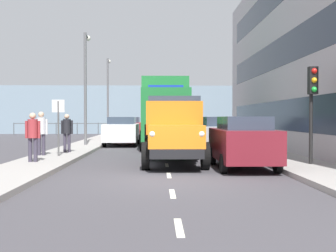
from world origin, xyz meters
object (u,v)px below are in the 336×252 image
object	(u,v)px
lamp_post_far	(108,90)
street_sign	(58,118)
lorry_cargo_green	(165,111)
car_maroon_kerbside_near	(242,142)
car_navy_kerbside_2	(205,131)
car_red_oppositeside_1	(129,128)
truck_vintage_orange	(174,132)
car_silver_kerbside_1	(218,135)
pedestrian_with_bag	(33,133)
pedestrian_couple_a	(67,130)
pedestrian_in_dark_coat	(41,130)
car_white_oppositeside_0	(122,131)
traffic_light_near	(312,94)
lamp_post_promenade	(86,78)

from	to	relation	value
lamp_post_far	street_sign	size ratio (longest dim) A/B	2.90
lorry_cargo_green	car_maroon_kerbside_near	world-z (taller)	lorry_cargo_green
car_navy_kerbside_2	car_red_oppositeside_1	bearing A→B (deg)	-54.71
truck_vintage_orange	car_silver_kerbside_1	bearing A→B (deg)	-116.68
truck_vintage_orange	pedestrian_with_bag	xyz separation A→B (m)	(4.91, 0.19, -0.02)
truck_vintage_orange	lorry_cargo_green	xyz separation A→B (m)	(0.17, -8.86, 0.90)
car_red_oppositeside_1	car_navy_kerbside_2	bearing A→B (deg)	125.29
lorry_cargo_green	street_sign	xyz separation A→B (m)	(4.38, 6.85, -0.39)
car_silver_kerbside_1	car_red_oppositeside_1	distance (m)	13.21
truck_vintage_orange	car_red_oppositeside_1	bearing A→B (deg)	-80.72
truck_vintage_orange	pedestrian_couple_a	xyz separation A→B (m)	(4.60, -3.81, -0.03)
car_red_oppositeside_1	pedestrian_in_dark_coat	distance (m)	14.61
car_white_oppositeside_0	street_sign	bearing A→B (deg)	77.77
car_maroon_kerbside_near	lamp_post_far	distance (m)	22.96
lorry_cargo_green	lamp_post_far	world-z (taller)	lamp_post_far
car_white_oppositeside_0	traffic_light_near	world-z (taller)	traffic_light_near
car_navy_kerbside_2	street_sign	distance (m)	10.27
lorry_cargo_green	car_silver_kerbside_1	xyz separation A→B (m)	(-2.40, 4.43, -1.18)
traffic_light_near	street_sign	bearing A→B (deg)	-19.36
car_white_oppositeside_0	car_red_oppositeside_1	distance (m)	6.26
car_silver_kerbside_1	car_maroon_kerbside_near	bearing A→B (deg)	90.00
truck_vintage_orange	lorry_cargo_green	size ratio (longest dim) A/B	0.69
pedestrian_in_dark_coat	street_sign	xyz separation A→B (m)	(-0.76, 0.29, 0.48)
car_navy_kerbside_2	street_sign	size ratio (longest dim) A/B	1.74
car_white_oppositeside_0	lamp_post_far	bearing A→B (deg)	-78.58
car_red_oppositeside_1	car_silver_kerbside_1	bearing A→B (deg)	112.01
car_silver_kerbside_1	pedestrian_in_dark_coat	size ratio (longest dim) A/B	2.41
street_sign	car_navy_kerbside_2	bearing A→B (deg)	-131.44
pedestrian_with_bag	car_maroon_kerbside_near	bearing A→B (deg)	173.04
lamp_post_promenade	lamp_post_far	bearing A→B (deg)	-89.35
pedestrian_couple_a	lamp_post_promenade	distance (m)	5.85
truck_vintage_orange	lamp_post_promenade	size ratio (longest dim) A/B	0.89
lamp_post_far	car_white_oppositeside_0	bearing A→B (deg)	101.42
car_red_oppositeside_1	car_white_oppositeside_0	bearing A→B (deg)	90.00
pedestrian_with_bag	car_white_oppositeside_0	bearing A→B (deg)	-101.63
pedestrian_in_dark_coat	lorry_cargo_green	bearing A→B (deg)	-128.11
car_maroon_kerbside_near	lamp_post_far	bearing A→B (deg)	-72.06
car_silver_kerbside_1	car_navy_kerbside_2	size ratio (longest dim) A/B	1.10
car_navy_kerbside_2	pedestrian_with_bag	bearing A→B (deg)	54.14
car_silver_kerbside_1	lamp_post_far	size ratio (longest dim) A/B	0.66
truck_vintage_orange	car_white_oppositeside_0	distance (m)	10.77
car_red_oppositeside_1	pedestrian_couple_a	bearing A→B (deg)	81.71
truck_vintage_orange	car_red_oppositeside_1	distance (m)	16.91
lorry_cargo_green	street_sign	distance (m)	8.14
lorry_cargo_green	car_silver_kerbside_1	size ratio (longest dim) A/B	1.91
traffic_light_near	street_sign	size ratio (longest dim) A/B	1.42
truck_vintage_orange	car_white_oppositeside_0	bearing A→B (deg)	-75.35
car_navy_kerbside_2	lamp_post_promenade	world-z (taller)	lamp_post_promenade
pedestrian_in_dark_coat	pedestrian_couple_a	xyz separation A→B (m)	(-0.71, -1.50, -0.05)
traffic_light_near	lamp_post_far	world-z (taller)	lamp_post_far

